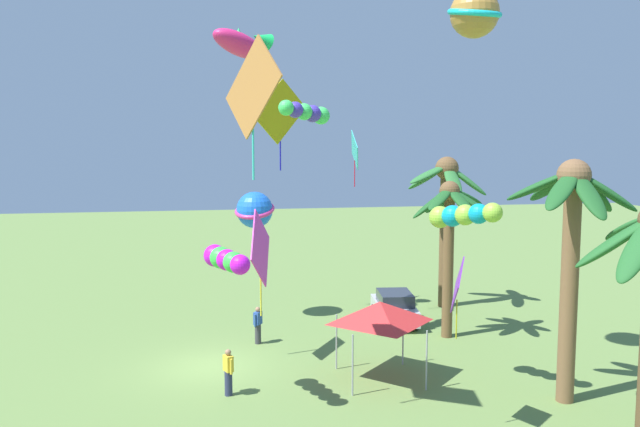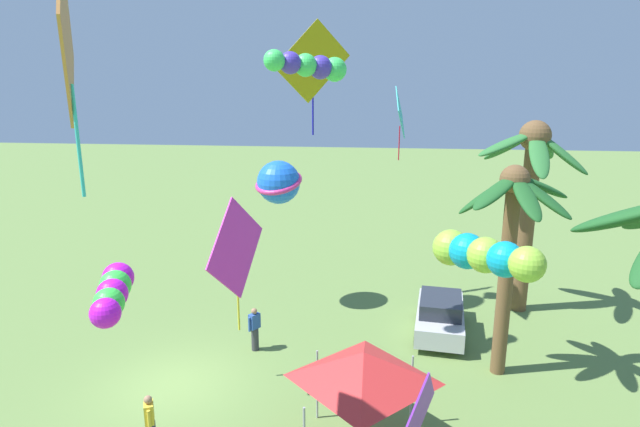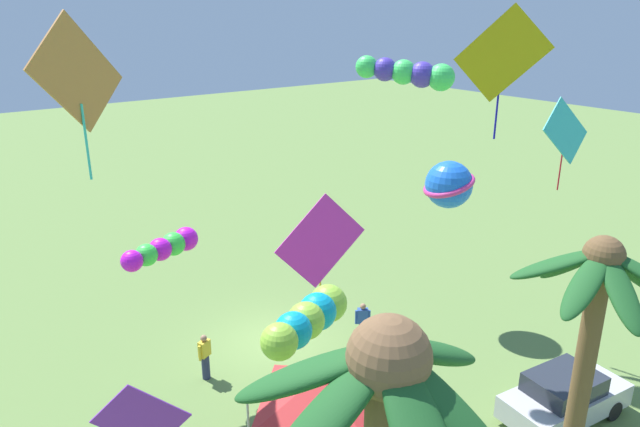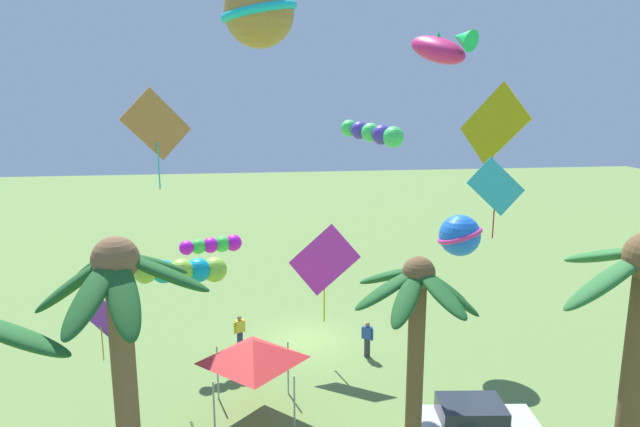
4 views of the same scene
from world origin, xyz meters
TOP-DOWN VIEW (x-y plane):
  - ground_plane at (0.00, 0.00)m, footprint 120.00×120.00m
  - palm_tree_0 at (5.41, 11.46)m, footprint 4.10×3.84m
  - palm_tree_1 at (-7.08, 12.18)m, footprint 4.16×4.42m
  - palm_tree_2 at (-1.98, 10.33)m, footprint 3.58×3.56m
  - parked_car_0 at (-4.52, 8.70)m, footprint 4.08×2.16m
  - spectator_0 at (-2.53, 2.07)m, footprint 0.46×0.41m
  - spectator_1 at (2.91, 0.61)m, footprint 0.51×0.36m
  - festival_tent at (2.39, 6.00)m, footprint 2.86×2.86m
  - kite_diamond_0 at (-5.56, 6.98)m, footprint 1.93×0.42m
  - kite_diamond_1 at (-0.66, 2.04)m, footprint 2.89×1.01m
  - kite_ball_2 at (2.05, 9.46)m, footprint 2.18×2.18m
  - kite_diamond_3 at (5.87, 1.29)m, footprint 2.54×1.39m
  - kite_fish_4 at (-5.39, 1.74)m, footprint 2.61×3.27m
  - kite_ball_5 at (-6.35, 2.29)m, footprint 2.50×2.52m
  - kite_diamond_6 at (-6.94, 3.61)m, footprint 1.59×2.79m
  - kite_tube_7 at (3.91, 0.53)m, footprint 2.60×1.37m
  - kite_tube_8 at (-2.14, 4.11)m, footprint 1.95×2.32m
  - kite_diamond_9 at (7.06, 6.93)m, footprint 1.65×0.65m
  - kite_tube_10 at (4.26, 8.22)m, footprint 2.49×1.72m

SIDE VIEW (x-z plane):
  - ground_plane at x=0.00m, z-range 0.00..0.00m
  - parked_car_0 at x=-4.52m, z-range 0.00..1.51m
  - spectator_0 at x=-2.53m, z-range 0.02..1.61m
  - spectator_1 at x=2.91m, z-range 0.02..1.61m
  - festival_tent at x=2.39m, z-range 1.04..3.89m
  - kite_diamond_1 at x=-0.66m, z-range 2.26..6.46m
  - kite_diamond_9 at x=7.06m, z-range 3.18..5.61m
  - kite_tube_7 at x=3.91m, z-range 4.46..5.19m
  - palm_tree_2 at x=-1.98m, z-range 1.69..8.55m
  - kite_ball_5 at x=-6.35m, z-range 4.46..6.19m
  - palm_tree_1 at x=-7.08m, z-range 1.69..9.50m
  - palm_tree_0 at x=5.41m, z-range 1.82..9.77m
  - kite_tube_10 at x=4.26m, z-range 5.59..6.60m
  - kite_diamond_0 at x=-5.56m, z-range 6.77..9.44m
  - kite_tube_8 at x=-2.14m, z-range 9.26..10.18m
  - kite_diamond_3 at x=5.87m, z-range 7.91..11.89m
  - kite_diamond_6 at x=-6.94m, z-range 7.73..12.14m
  - kite_fish_4 at x=-5.39m, z-range 12.06..13.78m
  - kite_ball_2 at x=2.05m, z-range 12.15..13.89m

